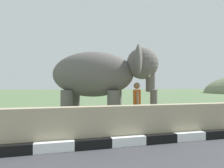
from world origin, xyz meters
The scene contains 3 objects.
barrier_parapet centered at (2.00, 4.41, 0.50)m, with size 28.00×0.36×1.00m, color tan.
elephant centered at (2.68, 6.66, 1.92)m, with size 4.05×3.17×2.94m.
person_handler centered at (3.83, 6.04, 0.93)m, with size 0.35×0.63×1.66m.
Camera 1 is at (1.07, -0.65, 1.51)m, focal length 31.91 mm.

